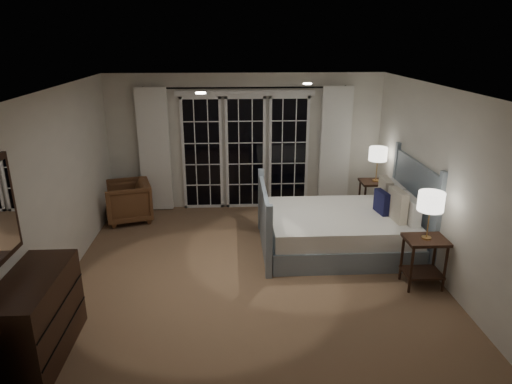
{
  "coord_description": "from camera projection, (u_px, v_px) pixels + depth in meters",
  "views": [
    {
      "loc": [
        -0.25,
        -5.75,
        3.11
      ],
      "look_at": [
        0.07,
        0.25,
        1.05
      ],
      "focal_mm": 32.0,
      "sensor_mm": 36.0,
      "label": 1
    }
  ],
  "objects": [
    {
      "name": "floor",
      "position": [
        252.0,
        268.0,
        6.46
      ],
      "size": [
        5.0,
        5.0,
        0.0
      ],
      "primitive_type": "plane",
      "color": "#896949",
      "rests_on": "ground"
    },
    {
      "name": "ceiling",
      "position": [
        251.0,
        88.0,
        5.65
      ],
      "size": [
        5.0,
        5.0,
        0.0
      ],
      "primitive_type": "plane",
      "rotation": [
        3.14,
        0.0,
        0.0
      ],
      "color": "silver",
      "rests_on": "wall_back"
    },
    {
      "name": "wall_left",
      "position": [
        60.0,
        187.0,
        5.92
      ],
      "size": [
        0.02,
        5.0,
        2.5
      ],
      "primitive_type": "cube",
      "color": "beige",
      "rests_on": "floor"
    },
    {
      "name": "wall_right",
      "position": [
        435.0,
        181.0,
        6.18
      ],
      "size": [
        0.02,
        5.0,
        2.5
      ],
      "primitive_type": "cube",
      "color": "beige",
      "rests_on": "floor"
    },
    {
      "name": "wall_back",
      "position": [
        245.0,
        142.0,
        8.41
      ],
      "size": [
        5.0,
        0.02,
        2.5
      ],
      "primitive_type": "cube",
      "color": "beige",
      "rests_on": "floor"
    },
    {
      "name": "wall_front",
      "position": [
        265.0,
        279.0,
        3.69
      ],
      "size": [
        5.0,
        0.02,
        2.5
      ],
      "primitive_type": "cube",
      "color": "beige",
      "rests_on": "floor"
    },
    {
      "name": "french_doors",
      "position": [
        246.0,
        151.0,
        8.43
      ],
      "size": [
        2.5,
        0.04,
        2.2
      ],
      "color": "black",
      "rests_on": "wall_back"
    },
    {
      "name": "curtain_rod",
      "position": [
        245.0,
        88.0,
        7.99
      ],
      "size": [
        3.5,
        0.03,
        0.03
      ],
      "primitive_type": "cylinder",
      "rotation": [
        0.0,
        1.57,
        0.0
      ],
      "color": "black",
      "rests_on": "wall_back"
    },
    {
      "name": "curtain_left",
      "position": [
        155.0,
        150.0,
        8.25
      ],
      "size": [
        0.55,
        0.1,
        2.25
      ],
      "primitive_type": "cube",
      "color": "white",
      "rests_on": "curtain_rod"
    },
    {
      "name": "curtain_right",
      "position": [
        335.0,
        148.0,
        8.42
      ],
      "size": [
        0.55,
        0.1,
        2.25
      ],
      "primitive_type": "cube",
      "color": "white",
      "rests_on": "curtain_rod"
    },
    {
      "name": "downlight_a",
      "position": [
        307.0,
        84.0,
        6.26
      ],
      "size": [
        0.12,
        0.12,
        0.01
      ],
      "primitive_type": "cylinder",
      "color": "white",
      "rests_on": "ceiling"
    },
    {
      "name": "downlight_b",
      "position": [
        201.0,
        93.0,
        5.24
      ],
      "size": [
        0.12,
        0.12,
        0.01
      ],
      "primitive_type": "cylinder",
      "color": "white",
      "rests_on": "ceiling"
    },
    {
      "name": "bed",
      "position": [
        342.0,
        228.0,
        6.95
      ],
      "size": [
        2.33,
        1.67,
        1.36
      ],
      "color": "gray",
      "rests_on": "floor"
    },
    {
      "name": "nightstand_left",
      "position": [
        424.0,
        255.0,
        5.86
      ],
      "size": [
        0.52,
        0.42,
        0.67
      ],
      "color": "#331D11",
      "rests_on": "floor"
    },
    {
      "name": "nightstand_right",
      "position": [
        375.0,
        193.0,
        8.12
      ],
      "size": [
        0.53,
        0.42,
        0.68
      ],
      "color": "#331D11",
      "rests_on": "floor"
    },
    {
      "name": "lamp_left",
      "position": [
        431.0,
        202.0,
        5.63
      ],
      "size": [
        0.32,
        0.32,
        0.62
      ],
      "color": "tan",
      "rests_on": "nightstand_left"
    },
    {
      "name": "lamp_right",
      "position": [
        378.0,
        154.0,
        7.89
      ],
      "size": [
        0.32,
        0.32,
        0.61
      ],
      "color": "tan",
      "rests_on": "nightstand_right"
    },
    {
      "name": "armchair",
      "position": [
        128.0,
        201.0,
        8.02
      ],
      "size": [
        0.96,
        0.94,
        0.71
      ],
      "primitive_type": "imported",
      "rotation": [
        0.0,
        0.0,
        -1.29
      ],
      "color": "brown",
      "rests_on": "floor"
    },
    {
      "name": "dresser",
      "position": [
        37.0,
        318.0,
        4.55
      ],
      "size": [
        0.54,
        1.26,
        0.89
      ],
      "color": "#331D11",
      "rests_on": "floor"
    }
  ]
}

